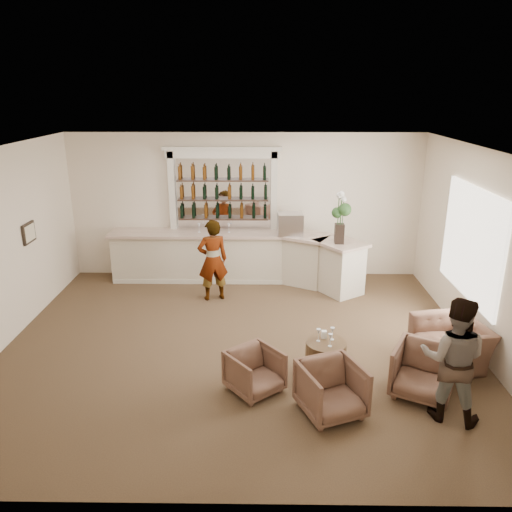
{
  "coord_description": "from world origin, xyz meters",
  "views": [
    {
      "loc": [
        0.4,
        -7.69,
        4.2
      ],
      "look_at": [
        0.28,
        0.9,
        1.31
      ],
      "focal_mm": 35.0,
      "sensor_mm": 36.0,
      "label": 1
    }
  ],
  "objects": [
    {
      "name": "espresso_machine",
      "position": [
        1.0,
        2.95,
        1.38
      ],
      "size": [
        0.57,
        0.49,
        0.48
      ],
      "primitive_type": "cube",
      "rotation": [
        0.0,
        0.0,
        0.06
      ],
      "color": "silver",
      "rests_on": "bar_counter"
    },
    {
      "name": "wine_glass_bar_right",
      "position": [
        -0.36,
        3.09,
        1.25
      ],
      "size": [
        0.07,
        0.07,
        0.21
      ],
      "primitive_type": null,
      "color": "white",
      "rests_on": "bar_counter"
    },
    {
      "name": "guest",
      "position": [
        2.88,
        -1.95,
        0.87
      ],
      "size": [
        1.03,
        0.93,
        1.73
      ],
      "primitive_type": "imported",
      "rotation": [
        0.0,
        0.0,
        2.75
      ],
      "color": "gray",
      "rests_on": "ground"
    },
    {
      "name": "armchair_right",
      "position": [
        2.7,
        -1.45,
        0.38
      ],
      "size": [
        1.1,
        1.11,
        0.75
      ],
      "primitive_type": "imported",
      "rotation": [
        0.0,
        0.0,
        -0.48
      ],
      "color": "brown",
      "rests_on": "ground"
    },
    {
      "name": "wine_glass_tbl_a",
      "position": [
        1.26,
        -0.8,
        0.6
      ],
      "size": [
        0.07,
        0.07,
        0.21
      ],
      "primitive_type": null,
      "color": "white",
      "rests_on": "cocktail_table"
    },
    {
      "name": "cocktail_table",
      "position": [
        1.38,
        -0.83,
        0.25
      ],
      "size": [
        0.63,
        0.63,
        0.5
      ],
      "primitive_type": "cylinder",
      "color": "brown",
      "rests_on": "ground"
    },
    {
      "name": "napkin_holder",
      "position": [
        1.36,
        -0.69,
        0.56
      ],
      "size": [
        0.08,
        0.08,
        0.12
      ],
      "primitive_type": "cube",
      "color": "white",
      "rests_on": "cocktail_table"
    },
    {
      "name": "wine_glass_tbl_b",
      "position": [
        1.48,
        -0.75,
        0.6
      ],
      "size": [
        0.07,
        0.07,
        0.21
      ],
      "primitive_type": null,
      "color": "white",
      "rests_on": "cocktail_table"
    },
    {
      "name": "room_shell",
      "position": [
        0.16,
        0.71,
        2.34
      ],
      "size": [
        8.04,
        7.02,
        3.32
      ],
      "color": "#EFDEC6",
      "rests_on": "ground"
    },
    {
      "name": "armchair_center",
      "position": [
        1.33,
        -1.9,
        0.36
      ],
      "size": [
        1.02,
        1.04,
        0.73
      ],
      "primitive_type": "imported",
      "rotation": [
        0.0,
        0.0,
        0.38
      ],
      "color": "brown",
      "rests_on": "ground"
    },
    {
      "name": "back_bar_alcove",
      "position": [
        -0.5,
        3.41,
        2.03
      ],
      "size": [
        2.64,
        0.25,
        3.0
      ],
      "color": "white",
      "rests_on": "ground"
    },
    {
      "name": "ground",
      "position": [
        0.0,
        0.0,
        0.0
      ],
      "size": [
        8.0,
        8.0,
        0.0
      ],
      "primitive_type": "plane",
      "color": "brown",
      "rests_on": "ground"
    },
    {
      "name": "flower_vase",
      "position": [
        1.99,
        2.28,
        1.76
      ],
      "size": [
        0.29,
        0.29,
        1.1
      ],
      "color": "black",
      "rests_on": "bar_counter"
    },
    {
      "name": "wine_glass_tbl_c",
      "position": [
        1.42,
        -0.96,
        0.6
      ],
      "size": [
        0.07,
        0.07,
        0.21
      ],
      "primitive_type": null,
      "color": "white",
      "rests_on": "cocktail_table"
    },
    {
      "name": "armchair_left",
      "position": [
        0.29,
        -1.39,
        0.32
      ],
      "size": [
        0.98,
        0.98,
        0.64
      ],
      "primitive_type": "imported",
      "rotation": [
        0.0,
        0.0,
        0.68
      ],
      "color": "brown",
      "rests_on": "ground"
    },
    {
      "name": "wine_glass_bar_left",
      "position": [
        -1.03,
        3.08,
        1.25
      ],
      "size": [
        0.07,
        0.07,
        0.21
      ],
      "primitive_type": null,
      "color": "white",
      "rests_on": "bar_counter"
    },
    {
      "name": "sommelier",
      "position": [
        -0.63,
        1.98,
        0.86
      ],
      "size": [
        0.72,
        0.58,
        1.71
      ],
      "primitive_type": "imported",
      "rotation": [
        0.0,
        0.0,
        3.45
      ],
      "color": "gray",
      "rests_on": "ground"
    },
    {
      "name": "armchair_far",
      "position": [
        3.4,
        -0.57,
        0.35
      ],
      "size": [
        1.16,
        1.26,
        0.71
      ],
      "primitive_type": "imported",
      "rotation": [
        0.0,
        0.0,
        -1.36
      ],
      "color": "brown",
      "rests_on": "ground"
    },
    {
      "name": "bar_counter",
      "position": [
        -0.16,
        3.0,
        0.57
      ],
      "size": [
        5.72,
        1.8,
        1.14
      ],
      "color": "beige",
      "rests_on": "ground"
    }
  ]
}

